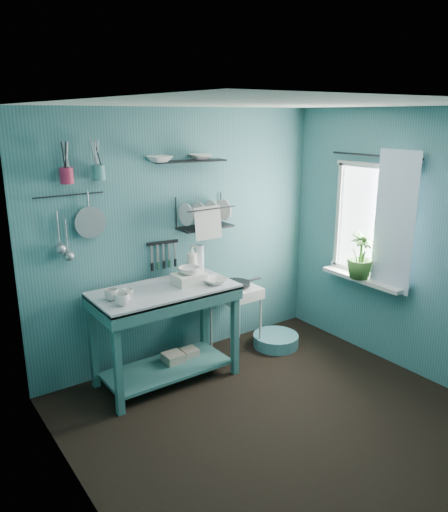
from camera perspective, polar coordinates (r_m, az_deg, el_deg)
floor at (r=4.37m, az=6.21°, el=-18.03°), size 3.20×3.20×0.00m
ceiling at (r=3.63m, az=7.43°, el=16.85°), size 3.20×3.20×0.00m
wall_back at (r=4.99m, az=-4.79°, el=2.13°), size 3.20×0.00×3.20m
wall_left at (r=3.05m, az=-16.48°, el=-7.59°), size 0.00×3.00×3.00m
wall_right at (r=4.99m, az=20.59°, el=1.18°), size 0.00×3.00×3.00m
work_counter at (r=4.71m, az=-6.66°, el=-8.97°), size 1.37×0.81×0.92m
mug_left at (r=4.19m, az=-11.60°, el=-4.91°), size 0.12×0.12×0.10m
mug_mid at (r=4.32m, az=-10.93°, el=-4.28°), size 0.14×0.14×0.09m
mug_right at (r=4.33m, az=-12.71°, el=-4.32°), size 0.17×0.17×0.10m
wash_tub at (r=4.62m, az=-4.03°, el=-2.61°), size 0.28×0.22×0.10m
tub_bowl at (r=4.60m, az=-4.05°, el=-1.66°), size 0.19×0.19×0.06m
soap_bottle at (r=4.86m, az=-3.69°, el=-0.46°), size 0.12×0.12×0.30m
water_bottle at (r=4.93m, az=-2.82°, el=-0.32°), size 0.09×0.09×0.28m
counter_bowl at (r=4.63m, az=-1.07°, el=-2.86°), size 0.22×0.22×0.05m
hotplate_stand at (r=5.33m, az=1.33°, el=-7.09°), size 0.51×0.51×0.70m
frying_pan at (r=5.20m, az=1.36°, el=-3.17°), size 0.30×0.30×0.03m
knife_strip at (r=4.85m, az=-7.02°, el=1.53°), size 0.32×0.05×0.03m
dish_rack at (r=4.92m, az=-2.17°, el=5.03°), size 0.56×0.26×0.32m
upper_shelf at (r=4.80m, az=-3.97°, el=10.78°), size 0.72×0.29×0.01m
shelf_bowl_left at (r=4.64m, az=-7.40°, el=11.08°), size 0.24×0.24×0.05m
shelf_bowl_right at (r=4.86m, az=-2.73°, el=10.99°), size 0.23×0.23×0.05m
utensil_cup_magenta at (r=4.34m, az=-17.54°, el=8.74°), size 0.11×0.11×0.13m
utensil_cup_teal at (r=4.43m, az=-14.13°, el=9.24°), size 0.11×0.11×0.13m
colander at (r=4.49m, az=-15.05°, el=3.73°), size 0.28×0.03×0.28m
ladle_outer at (r=4.42m, az=-18.44°, el=2.98°), size 0.01×0.01×0.30m
ladle_inner at (r=4.45m, az=-17.57°, el=2.17°), size 0.01×0.01×0.30m
hook_rail at (r=4.41m, az=-17.30°, el=6.66°), size 0.60×0.01×0.01m
window_glass at (r=5.21m, az=16.61°, el=3.80°), size 0.00×1.10×1.10m
windowsill at (r=5.29m, az=15.53°, el=-2.55°), size 0.16×0.95×0.04m
curtain at (r=4.97m, az=18.88°, el=3.65°), size 0.00×1.35×1.35m
curtain_rod at (r=5.08m, az=16.87°, el=10.93°), size 0.02×1.05×0.02m
potted_plant at (r=5.19m, az=15.33°, el=0.05°), size 0.27×0.27×0.47m
storage_tin_large at (r=4.95m, az=-5.78°, el=-12.16°), size 0.18×0.18×0.22m
storage_tin_small at (r=5.07m, az=-3.94°, el=-11.55°), size 0.15×0.15×0.20m
floor_basin at (r=5.53m, az=5.93°, el=-9.55°), size 0.49×0.49×0.13m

